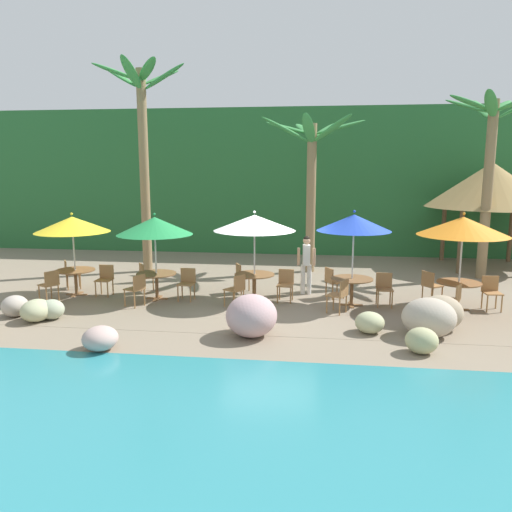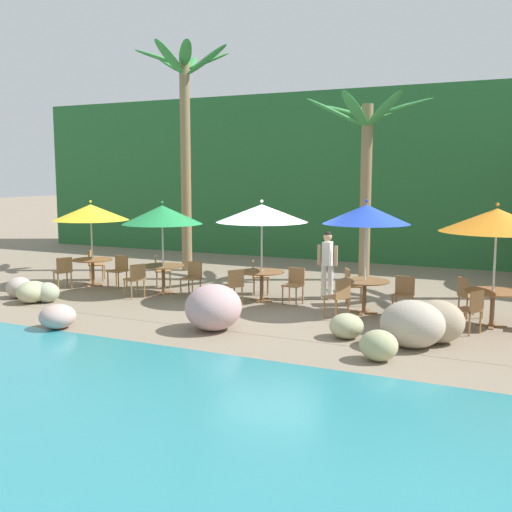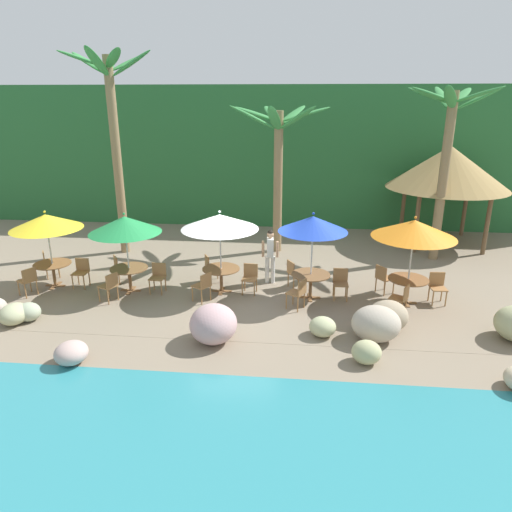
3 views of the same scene
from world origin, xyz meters
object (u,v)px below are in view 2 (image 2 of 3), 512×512
(umbrella_white, at_px, (262,213))
(dining_table_orange, at_px, (493,297))
(chair_yellow_seaward, at_px, (119,269))
(dining_table_blue, at_px, (365,286))
(umbrella_orange, at_px, (497,220))
(palm_tree_second, at_px, (367,151))
(chair_green_left, at_px, (136,278))
(chair_white_inland, at_px, (257,275))
(dining_table_yellow, at_px, (93,264))
(chair_green_inland, at_px, (160,269))
(umbrella_green, at_px, (162,215))
(dining_table_white, at_px, (262,276))
(umbrella_yellow, at_px, (91,212))
(chair_orange_inland, at_px, (467,294))
(chair_blue_inland, at_px, (352,284))
(chair_green_seaward, at_px, (193,276))
(chair_blue_left, at_px, (339,295))
(chair_white_seaward, at_px, (295,283))
(chair_yellow_left, at_px, (63,270))
(chair_white_left, at_px, (234,284))
(chair_yellow_inland, at_px, (94,263))
(dining_table_green, at_px, (163,270))
(chair_orange_left, at_px, (472,308))
(umbrella_blue, at_px, (366,214))

(umbrella_white, relative_size, dining_table_orange, 2.25)
(chair_yellow_seaward, distance_m, dining_table_blue, 6.92)
(umbrella_orange, height_order, palm_tree_second, palm_tree_second)
(chair_green_left, distance_m, chair_white_inland, 3.08)
(dining_table_blue, bearing_deg, dining_table_yellow, 179.18)
(palm_tree_second, bearing_deg, chair_green_inland, -141.64)
(chair_green_left, relative_size, dining_table_blue, 0.79)
(umbrella_green, relative_size, dining_table_white, 2.19)
(umbrella_yellow, height_order, chair_orange_inland, umbrella_yellow)
(chair_white_inland, bearing_deg, umbrella_yellow, -170.09)
(chair_blue_inland, bearing_deg, palm_tree_second, 101.18)
(chair_orange_inland, height_order, palm_tree_second, palm_tree_second)
(chair_green_seaward, bearing_deg, umbrella_white, 5.71)
(chair_green_seaward, bearing_deg, chair_blue_left, -11.07)
(chair_yellow_seaward, bearing_deg, chair_white_seaward, 0.44)
(chair_green_inland, bearing_deg, umbrella_green, -49.81)
(chair_yellow_left, bearing_deg, chair_white_seaward, 8.12)
(dining_table_yellow, bearing_deg, chair_green_seaward, -1.54)
(chair_blue_inland, distance_m, chair_blue_left, 1.49)
(chair_blue_inland, bearing_deg, chair_green_seaward, -170.39)
(dining_table_white, bearing_deg, dining_table_blue, -4.54)
(chair_white_seaward, bearing_deg, dining_table_blue, -7.43)
(chair_white_left, bearing_deg, dining_table_blue, 10.64)
(palm_tree_second, bearing_deg, chair_green_left, -130.39)
(chair_white_left, bearing_deg, chair_blue_left, -4.84)
(chair_yellow_inland, height_order, chair_white_seaward, same)
(chair_green_left, bearing_deg, chair_green_inland, 100.79)
(dining_table_green, relative_size, chair_white_inland, 1.26)
(dining_table_blue, height_order, dining_table_orange, same)
(chair_blue_inland, xyz_separation_m, dining_table_orange, (3.18, -0.79, 0.10))
(chair_yellow_seaward, relative_size, chair_orange_inland, 1.00)
(chair_green_seaward, bearing_deg, umbrella_yellow, 178.46)
(chair_yellow_seaward, distance_m, chair_orange_left, 9.34)
(chair_white_seaward, bearing_deg, chair_green_seaward, -175.61)
(chair_green_seaward, height_order, umbrella_blue, umbrella_blue)
(umbrella_blue, distance_m, chair_orange_inland, 2.77)
(umbrella_blue, bearing_deg, chair_yellow_left, -175.25)
(chair_blue_inland, distance_m, palm_tree_second, 4.91)
(chair_orange_left, bearing_deg, chair_green_left, 179.61)
(chair_yellow_inland, height_order, dining_table_blue, chair_yellow_inland)
(palm_tree_second, bearing_deg, chair_yellow_seaward, -144.07)
(umbrella_white, distance_m, umbrella_orange, 5.31)
(chair_yellow_left, xyz_separation_m, chair_white_left, (5.11, 0.11, 0.00))
(chair_white_seaward, bearing_deg, chair_blue_left, -35.36)
(dining_table_orange, height_order, chair_orange_left, chair_orange_left)
(umbrella_green, bearing_deg, umbrella_yellow, 176.84)
(umbrella_yellow, xyz_separation_m, chair_white_left, (4.77, -0.67, -1.53))
(dining_table_green, distance_m, umbrella_orange, 8.16)
(chair_yellow_left, distance_m, chair_orange_inland, 10.29)
(chair_green_inland, height_order, umbrella_blue, umbrella_blue)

